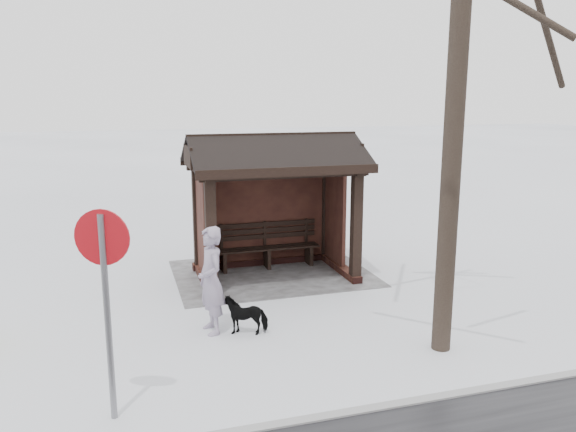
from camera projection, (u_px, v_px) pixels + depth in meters
The scene contains 7 objects.
ground at pixel (275, 276), 12.18m from camera, with size 120.00×120.00×0.00m, color white.
kerb at pixel (392, 406), 7.03m from camera, with size 120.00×0.15×0.06m, color gray.
trampled_patch at pixel (272, 273), 12.37m from camera, with size 4.20×3.20×0.02m, color gray.
bus_shelter at pixel (272, 176), 11.89m from camera, with size 3.60×2.40×3.09m.
pedestrian at pixel (211, 280), 9.11m from camera, with size 0.65×0.43×1.78m, color gray.
dog at pixel (246, 314), 9.23m from camera, with size 0.33×0.72×0.61m, color black.
road_sign at pixel (104, 272), 6.43m from camera, with size 0.61×0.29×2.58m.
Camera 1 is at (3.10, 11.23, 3.79)m, focal length 35.00 mm.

